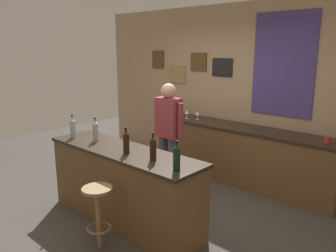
% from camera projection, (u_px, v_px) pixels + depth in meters
% --- Properties ---
extents(ground_plane, '(10.00, 10.00, 0.00)m').
position_uv_depth(ground_plane, '(147.00, 209.00, 4.46)').
color(ground_plane, '#423D38').
extents(back_wall, '(6.00, 0.09, 2.80)m').
position_uv_depth(back_wall, '(234.00, 89.00, 5.59)').
color(back_wall, tan).
rests_on(back_wall, ground_plane).
extents(bar_counter, '(2.20, 0.60, 0.92)m').
position_uv_depth(bar_counter, '(123.00, 185.00, 4.07)').
color(bar_counter, brown).
rests_on(bar_counter, ground_plane).
extents(side_counter, '(3.09, 0.56, 0.90)m').
position_uv_depth(side_counter, '(239.00, 154.00, 5.29)').
color(side_counter, brown).
rests_on(side_counter, ground_plane).
extents(bartender, '(0.52, 0.21, 1.62)m').
position_uv_depth(bartender, '(168.00, 132.00, 4.73)').
color(bartender, '#384766').
rests_on(bartender, ground_plane).
extents(bar_stool, '(0.32, 0.32, 0.68)m').
position_uv_depth(bar_stool, '(98.00, 207.00, 3.51)').
color(bar_stool, olive).
rests_on(bar_stool, ground_plane).
extents(wine_bottle_a, '(0.07, 0.07, 0.31)m').
position_uv_depth(wine_bottle_a, '(73.00, 128.00, 4.45)').
color(wine_bottle_a, '#999E99').
rests_on(wine_bottle_a, bar_counter).
extents(wine_bottle_b, '(0.07, 0.07, 0.31)m').
position_uv_depth(wine_bottle_b, '(95.00, 131.00, 4.29)').
color(wine_bottle_b, '#999E99').
rests_on(wine_bottle_b, bar_counter).
extents(wine_bottle_c, '(0.07, 0.07, 0.31)m').
position_uv_depth(wine_bottle_c, '(126.00, 142.00, 3.78)').
color(wine_bottle_c, black).
rests_on(wine_bottle_c, bar_counter).
extents(wine_bottle_d, '(0.07, 0.07, 0.31)m').
position_uv_depth(wine_bottle_d, '(153.00, 148.00, 3.55)').
color(wine_bottle_d, black).
rests_on(wine_bottle_d, bar_counter).
extents(wine_bottle_e, '(0.07, 0.07, 0.31)m').
position_uv_depth(wine_bottle_e, '(177.00, 157.00, 3.25)').
color(wine_bottle_e, black).
rests_on(wine_bottle_e, bar_counter).
extents(wine_glass_a, '(0.07, 0.07, 0.16)m').
position_uv_depth(wine_glass_a, '(187.00, 112.00, 5.78)').
color(wine_glass_a, silver).
rests_on(wine_glass_a, side_counter).
extents(wine_glass_b, '(0.07, 0.07, 0.16)m').
position_uv_depth(wine_glass_b, '(197.00, 113.00, 5.68)').
color(wine_glass_b, silver).
rests_on(wine_glass_b, side_counter).
extents(coffee_mug, '(0.12, 0.08, 0.09)m').
position_uv_depth(coffee_mug, '(327.00, 140.00, 4.28)').
color(coffee_mug, '#B2332D').
rests_on(coffee_mug, side_counter).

